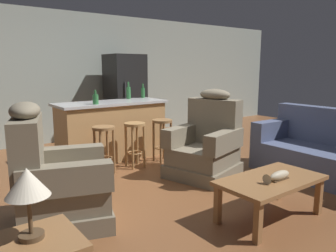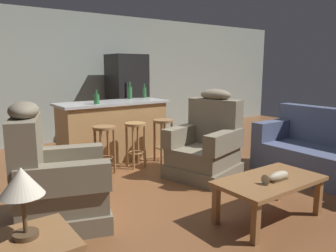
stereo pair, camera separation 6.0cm
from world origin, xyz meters
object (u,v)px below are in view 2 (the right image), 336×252
Objects in this scene: couch at (330,155)px; recliner_near_lamp at (54,182)px; bar_stool_left at (104,141)px; bottle_wine_dark at (96,99)px; bottle_short_amber at (130,92)px; kitchen_island at (113,130)px; recliner_near_island at (206,146)px; bar_stool_middle at (135,136)px; bar_stool_right at (163,132)px; refrigerator at (127,97)px; bottle_tall_green at (144,92)px; table_lamp at (22,185)px; coffee_table at (270,184)px; fish_figurine at (276,177)px.

couch is 1.60× the size of recliner_near_lamp.
bottle_wine_dark is (0.09, 0.44, 0.56)m from bar_stool_left.
kitchen_island is at bearing -152.43° from bottle_short_amber.
bar_stool_middle is at bearing -73.56° from recliner_near_island.
bar_stool_left is at bearing 180.00° from bar_stool_right.
couch is 2.73m from bar_stool_middle.
kitchen_island is (-1.88, 2.66, 0.14)m from couch.
recliner_near_island is 0.68× the size of refrigerator.
bottle_tall_green is at bearing 60.13° from recliner_near_lamp.
table_lamp is (-2.69, -1.43, 0.45)m from recliner_near_island.
bottle_short_amber reaches higher than recliner_near_island.
kitchen_island reaches higher than bar_stool_middle.
table_lamp reaches higher than kitchen_island.
bar_stool_middle is 1.00× the size of bar_stool_right.
recliner_near_lamp is 1.56m from bar_stool_left.
bottle_wine_dark is at bearing -132.77° from refrigerator.
recliner_near_lamp is 1.76× the size of bar_stool_middle.
coffee_table is 2.10m from recliner_near_lamp.
refrigerator reaches higher than table_lamp.
kitchen_island is at bearing 131.99° from bar_stool_right.
bar_stool_right is (0.33, 2.30, 0.11)m from coffee_table.
couch is at bearing 11.79° from fish_figurine.
recliner_near_island is 1.76× the size of bar_stool_right.
recliner_near_lamp is 1.00× the size of recliner_near_island.
table_lamp is at bearing -130.78° from bottle_tall_green.
fish_figurine is 1.51m from recliner_near_island.
recliner_near_island is at bearing -95.69° from refrigerator.
bar_stool_right reaches higher than fish_figurine.
fish_figurine is at bearing -92.85° from coffee_table.
bar_stool_left is 0.51m from bar_stool_middle.
bar_stool_right is 1.06m from bottle_short_amber.
bottle_short_amber is (-0.10, 0.87, 0.59)m from bar_stool_right.
bottle_tall_green is (1.23, 0.90, 0.58)m from bar_stool_left.
recliner_near_island is at bearing -53.27° from bottle_wine_dark.
recliner_near_island is at bearing 28.08° from table_lamp.
refrigerator reaches higher than kitchen_island.
bar_stool_left is at bearing -143.92° from bottle_tall_green.
recliner_near_island is 0.93m from bar_stool_right.
bar_stool_middle is at bearing 180.00° from bar_stool_right.
bar_stool_middle is at bearing -46.32° from bottle_wine_dark.
recliner_near_lamp is 2.37m from bar_stool_right.
bottle_short_amber reaches higher than recliner_near_lamp.
bottle_wine_dark reaches higher than kitchen_island.
refrigerator is at bearing 80.50° from coffee_table.
coffee_table is at bearing 56.65° from recliner_near_island.
bottle_wine_dark reaches higher than bar_stool_middle.
refrigerator is 5.89× the size of bottle_short_amber.
bottle_short_amber is at bearing 43.60° from bar_stool_left.
coffee_table is 2.68× the size of table_lamp.
bar_stool_middle is at bearing -115.00° from bottle_short_amber.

